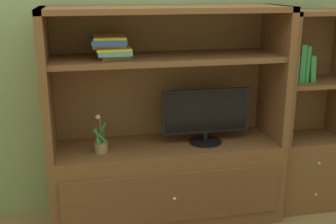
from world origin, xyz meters
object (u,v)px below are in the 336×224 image
at_px(media_console, 166,157).
at_px(tv_monitor, 206,115).
at_px(bookshelf_tall, 307,144).
at_px(potted_plant, 101,145).
at_px(upright_book_row, 301,65).
at_px(magazine_stack, 111,46).

height_order(media_console, tv_monitor, media_console).
relative_size(media_console, bookshelf_tall, 1.08).
bearing_deg(bookshelf_tall, tv_monitor, -177.20).
relative_size(tv_monitor, potted_plant, 2.36).
relative_size(potted_plant, upright_book_row, 0.98).
height_order(magazine_stack, bookshelf_tall, bookshelf_tall).
relative_size(tv_monitor, upright_book_row, 2.31).
relative_size(tv_monitor, magazine_stack, 1.89).
height_order(potted_plant, bookshelf_tall, bookshelf_tall).
xyz_separation_m(tv_monitor, potted_plant, (-0.74, -0.04, -0.16)).
bearing_deg(tv_monitor, media_console, 172.09).
xyz_separation_m(magazine_stack, upright_book_row, (1.36, 0.00, -0.18)).
bearing_deg(magazine_stack, bookshelf_tall, 0.41).
distance_m(tv_monitor, magazine_stack, 0.81).
relative_size(media_console, tv_monitor, 2.59).
relative_size(magazine_stack, bookshelf_tall, 0.22).
bearing_deg(bookshelf_tall, potted_plant, -177.21).
xyz_separation_m(media_console, upright_book_row, (0.99, -0.01, 0.63)).
xyz_separation_m(potted_plant, magazine_stack, (0.10, 0.07, 0.65)).
distance_m(media_console, bookshelf_tall, 1.10).
distance_m(magazine_stack, bookshelf_tall, 1.67).
distance_m(media_console, upright_book_row, 1.18).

